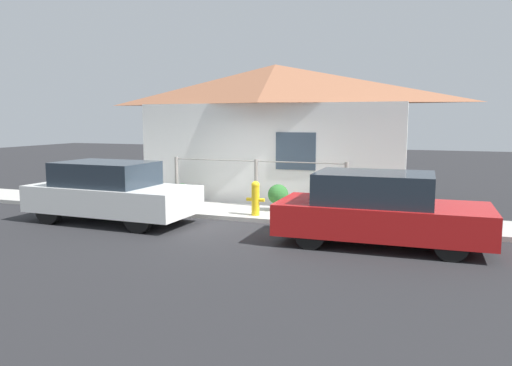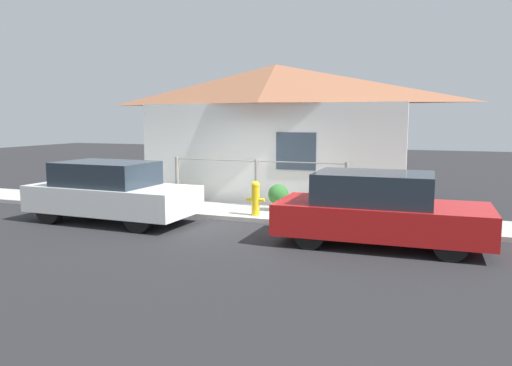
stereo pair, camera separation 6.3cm
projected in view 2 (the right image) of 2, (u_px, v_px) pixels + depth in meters
ground_plane at (233, 221)px, 11.90m from camera, size 60.00×60.00×0.00m
sidewalk at (247, 212)px, 12.70m from camera, size 24.00×1.74×0.10m
house at (274, 92)px, 14.32m from camera, size 7.97×2.23×3.97m
fence at (256, 180)px, 13.27m from camera, size 4.90×0.10×1.25m
car_left at (111, 192)px, 11.73m from camera, size 4.01×1.80×1.42m
car_right at (379, 210)px, 9.57m from camera, size 4.01×1.83×1.40m
fire_hydrant at (256, 197)px, 12.01m from camera, size 0.45×0.20×0.84m
potted_plant_near_hydrant at (278, 196)px, 12.64m from camera, size 0.52×0.52×0.67m
potted_plant_by_fence at (183, 192)px, 13.89m from camera, size 0.36×0.36×0.53m
potted_plant_corner at (367, 206)px, 11.70m from camera, size 0.40×0.40×0.54m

